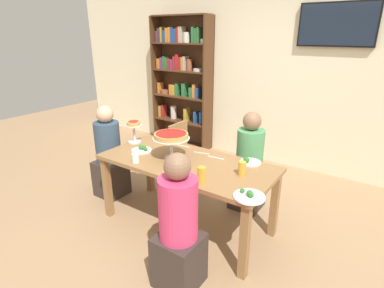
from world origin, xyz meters
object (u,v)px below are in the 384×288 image
(water_glass_clear_far, at_px, (136,158))
(salad_plate_near_diner, at_px, (142,149))
(beer_glass_amber_short, at_px, (242,169))
(bookshelf, at_px, (182,79))
(cutlery_spare_fork, at_px, (202,153))
(dining_table, at_px, (186,169))
(cutlery_knife_far, at_px, (183,172))
(personal_pizza_stand, at_px, (134,127))
(beer_glass_amber_tall, at_px, (202,175))
(television, at_px, (337,25))
(diner_head_west, at_px, (110,158))
(deep_dish_pizza_stand, at_px, (171,137))
(diner_near_right, at_px, (179,232))
(cutlery_fork_near, at_px, (166,144))
(chair_far_left, at_px, (185,153))
(cutlery_fork_far, at_px, (216,158))
(salad_plate_spare, at_px, (249,196))
(water_glass_clear_near, at_px, (184,174))
(salad_plate_far_diner, at_px, (249,161))
(cutlery_knife_near, at_px, (183,146))
(diner_far_right, at_px, (249,168))

(water_glass_clear_far, bearing_deg, salad_plate_near_diner, 121.26)
(beer_glass_amber_short, height_order, water_glass_clear_far, beer_glass_amber_short)
(bookshelf, relative_size, cutlery_spare_fork, 12.29)
(dining_table, bearing_deg, cutlery_knife_far, -61.59)
(personal_pizza_stand, xyz_separation_m, beer_glass_amber_tall, (1.18, -0.40, -0.11))
(television, height_order, personal_pizza_stand, television)
(diner_head_west, bearing_deg, bookshelf, 100.18)
(salad_plate_near_diner, bearing_deg, cutlery_spare_fork, 28.80)
(diner_head_west, bearing_deg, deep_dish_pizza_stand, -1.34)
(diner_head_west, distance_m, personal_pizza_stand, 0.56)
(personal_pizza_stand, height_order, cutlery_spare_fork, personal_pizza_stand)
(diner_near_right, distance_m, cutlery_fork_near, 1.34)
(chair_far_left, height_order, cutlery_fork_far, chair_far_left)
(dining_table, relative_size, salad_plate_spare, 7.04)
(deep_dish_pizza_stand, distance_m, cutlery_fork_far, 0.50)
(chair_far_left, relative_size, water_glass_clear_near, 7.36)
(bookshelf, distance_m, personal_pizza_stand, 2.05)
(cutlery_fork_near, bearing_deg, cutlery_knife_far, 155.97)
(chair_far_left, relative_size, salad_plate_spare, 3.49)
(television, height_order, water_glass_clear_far, television)
(salad_plate_far_diner, relative_size, cutlery_spare_fork, 1.15)
(bookshelf, relative_size, chair_far_left, 2.54)
(diner_near_right, height_order, chair_far_left, diner_near_right)
(chair_far_left, distance_m, personal_pizza_stand, 0.78)
(television, relative_size, cutlery_fork_near, 5.15)
(cutlery_knife_near, bearing_deg, television, -126.05)
(deep_dish_pizza_stand, distance_m, cutlery_spare_fork, 0.40)
(deep_dish_pizza_stand, bearing_deg, cutlery_spare_fork, 57.06)
(diner_far_right, xyz_separation_m, cutlery_spare_fork, (-0.36, -0.43, 0.25))
(deep_dish_pizza_stand, relative_size, water_glass_clear_near, 3.14)
(personal_pizza_stand, height_order, cutlery_fork_far, personal_pizza_stand)
(water_glass_clear_far, xyz_separation_m, cutlery_fork_near, (-0.08, 0.58, -0.04))
(beer_glass_amber_short, relative_size, cutlery_fork_far, 0.73)
(television, relative_size, cutlery_fork_far, 5.15)
(diner_head_west, bearing_deg, diner_near_right, -23.86)
(dining_table, bearing_deg, diner_near_right, -59.04)
(television, bearing_deg, cutlery_knife_near, -121.55)
(chair_far_left, xyz_separation_m, beer_glass_amber_tall, (0.86, -0.97, 0.32))
(dining_table, xyz_separation_m, personal_pizza_stand, (-0.81, 0.11, 0.27))
(bookshelf, xyz_separation_m, beer_glass_amber_tall, (1.89, -2.30, -0.38))
(salad_plate_near_diner, relative_size, water_glass_clear_near, 1.83)
(cutlery_knife_near, bearing_deg, diner_near_right, 119.93)
(bookshelf, distance_m, diner_far_right, 2.42)
(cutlery_fork_near, bearing_deg, deep_dish_pizza_stand, 152.13)
(cutlery_fork_far, bearing_deg, cutlery_spare_fork, -12.61)
(water_glass_clear_near, bearing_deg, cutlery_spare_fork, 108.62)
(diner_far_right, height_order, chair_far_left, diner_far_right)
(cutlery_spare_fork, bearing_deg, beer_glass_amber_tall, 109.83)
(bookshelf, relative_size, cutlery_knife_near, 12.29)
(beer_glass_amber_short, bearing_deg, bookshelf, 136.73)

